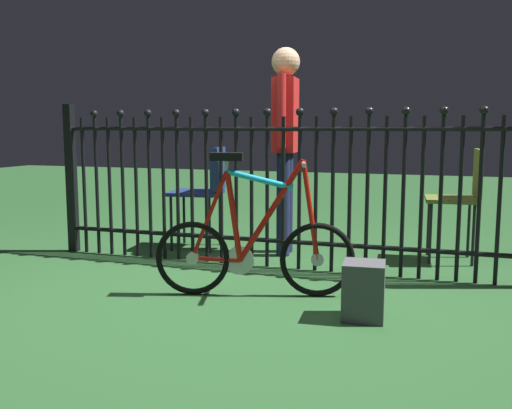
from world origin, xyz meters
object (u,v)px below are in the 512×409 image
(person_visitor, at_px, (285,132))
(display_crate, at_px, (364,291))
(bicycle, at_px, (254,246))
(chair_navy, at_px, (205,186))
(chair_olive, at_px, (462,192))

(person_visitor, bearing_deg, display_crate, -59.39)
(bicycle, relative_size, chair_navy, 1.38)
(bicycle, bearing_deg, display_crate, -17.79)
(bicycle, xyz_separation_m, person_visitor, (-0.15, 1.23, 0.70))
(person_visitor, bearing_deg, bicycle, -83.06)
(bicycle, xyz_separation_m, display_crate, (0.72, -0.23, -0.16))
(chair_olive, relative_size, display_crate, 2.78)
(bicycle, height_order, person_visitor, person_visitor)
(chair_olive, xyz_separation_m, display_crate, (-0.52, -1.64, -0.39))
(chair_navy, distance_m, display_crate, 2.18)
(bicycle, distance_m, chair_navy, 1.51)
(chair_navy, xyz_separation_m, display_crate, (1.58, -1.45, -0.39))
(chair_olive, bearing_deg, bicycle, -131.31)
(chair_navy, height_order, person_visitor, person_visitor)
(chair_navy, bearing_deg, bicycle, -54.54)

